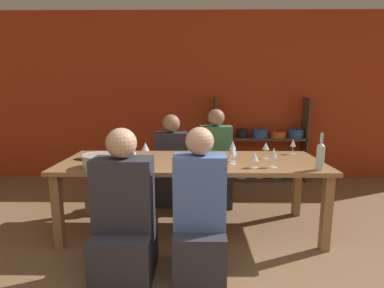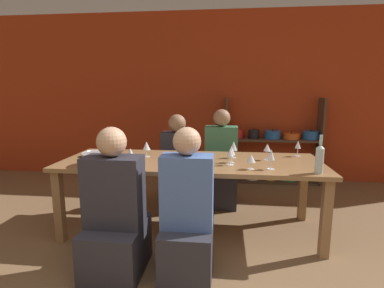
# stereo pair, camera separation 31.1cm
# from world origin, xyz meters

# --- Properties ---
(wall_back_red) EXTENTS (8.80, 0.06, 2.70)m
(wall_back_red) POSITION_xyz_m (0.00, 3.83, 1.35)
(wall_back_red) COLOR #B23819
(wall_back_red) RESTS_ON ground_plane
(shelf_unit) EXTENTS (1.48, 0.30, 1.35)m
(shelf_unit) POSITION_xyz_m (0.89, 3.63, 0.55)
(shelf_unit) COLOR #4C3828
(shelf_unit) RESTS_ON ground_plane
(dining_table) EXTENTS (2.61, 0.95, 0.76)m
(dining_table) POSITION_xyz_m (-0.19, 1.81, 0.68)
(dining_table) COLOR olive
(dining_table) RESTS_ON ground_plane
(mixing_bowl) EXTENTS (0.32, 0.32, 0.12)m
(mixing_bowl) POSITION_xyz_m (-1.03, 1.51, 0.82)
(mixing_bowl) COLOR #B7BABC
(mixing_bowl) RESTS_ON dining_table
(wine_bottle_green) EXTENTS (0.07, 0.07, 0.33)m
(wine_bottle_green) POSITION_xyz_m (0.95, 1.44, 0.89)
(wine_bottle_green) COLOR #B2C6C1
(wine_bottle_green) RESTS_ON dining_table
(wine_glass_red_a) EXTENTS (0.07, 0.07, 0.17)m
(wine_glass_red_a) POSITION_xyz_m (0.93, 2.12, 0.88)
(wine_glass_red_a) COLOR white
(wine_glass_red_a) RESTS_ON dining_table
(wine_glass_white_a) EXTENTS (0.07, 0.07, 0.17)m
(wine_glass_white_a) POSITION_xyz_m (0.58, 1.91, 0.88)
(wine_glass_white_a) COLOR white
(wine_glass_white_a) RESTS_ON dining_table
(wine_glass_empty_a) EXTENTS (0.08, 0.08, 0.14)m
(wine_glass_empty_a) POSITION_xyz_m (0.39, 1.52, 0.85)
(wine_glass_empty_a) COLOR white
(wine_glass_empty_a) RESTS_ON dining_table
(wine_glass_red_b) EXTENTS (0.08, 0.08, 0.17)m
(wine_glass_red_b) POSITION_xyz_m (0.21, 1.75, 0.87)
(wine_glass_red_b) COLOR white
(wine_glass_red_b) RESTS_ON dining_table
(wine_glass_empty_b) EXTENTS (0.08, 0.08, 0.18)m
(wine_glass_empty_b) POSITION_xyz_m (-0.70, 1.44, 0.89)
(wine_glass_empty_b) COLOR white
(wine_glass_empty_b) RESTS_ON dining_table
(wine_glass_empty_c) EXTENTS (0.07, 0.07, 0.18)m
(wine_glass_empty_c) POSITION_xyz_m (0.56, 1.53, 0.88)
(wine_glass_empty_c) COLOR white
(wine_glass_empty_c) RESTS_ON dining_table
(wine_glass_empty_d) EXTENTS (0.08, 0.08, 0.16)m
(wine_glass_empty_d) POSITION_xyz_m (-0.21, 1.60, 0.87)
(wine_glass_empty_d) COLOR white
(wine_glass_empty_d) RESTS_ON dining_table
(wine_glass_white_b) EXTENTS (0.08, 0.08, 0.17)m
(wine_glass_white_b) POSITION_xyz_m (-0.68, 1.92, 0.87)
(wine_glass_white_b) COLOR white
(wine_glass_white_b) RESTS_ON dining_table
(wine_glass_white_c) EXTENTS (0.08, 0.08, 0.18)m
(wine_glass_white_c) POSITION_xyz_m (0.24, 1.97, 0.88)
(wine_glass_white_c) COLOR white
(wine_glass_white_c) RESTS_ON dining_table
(wine_glass_red_c) EXTENTS (0.07, 0.07, 0.16)m
(wine_glass_red_c) POSITION_xyz_m (0.20, 1.66, 0.87)
(wine_glass_red_c) COLOR white
(wine_glass_red_c) RESTS_ON dining_table
(cell_phone) EXTENTS (0.17, 0.13, 0.01)m
(cell_phone) POSITION_xyz_m (-1.32, 1.80, 0.76)
(cell_phone) COLOR black
(cell_phone) RESTS_ON dining_table
(person_near_a) EXTENTS (0.44, 0.56, 1.19)m
(person_near_a) POSITION_xyz_m (-0.70, 1.01, 0.43)
(person_near_a) COLOR #2D2D38
(person_near_a) RESTS_ON ground_plane
(person_far_a) EXTENTS (0.41, 0.51, 1.16)m
(person_far_a) POSITION_xyz_m (-0.47, 2.63, 0.43)
(person_far_a) COLOR #2D2D38
(person_far_a) RESTS_ON ground_plane
(person_near_b) EXTENTS (0.39, 0.49, 1.19)m
(person_near_b) POSITION_xyz_m (-0.12, 0.99, 0.44)
(person_near_b) COLOR #2D2D38
(person_near_b) RESTS_ON ground_plane
(person_far_b) EXTENTS (0.40, 0.51, 1.23)m
(person_far_b) POSITION_xyz_m (0.10, 2.59, 0.45)
(person_far_b) COLOR #2D2D38
(person_far_b) RESTS_ON ground_plane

